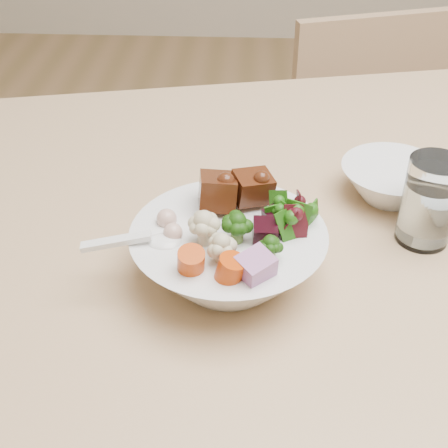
% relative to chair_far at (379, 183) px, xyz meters
% --- Properties ---
extents(chair_far, '(0.49, 0.49, 0.84)m').
position_rel_chair_far_xyz_m(chair_far, '(0.00, 0.00, 0.00)').
color(chair_far, tan).
rests_on(chair_far, ground).
extents(food_bowl, '(0.21, 0.21, 0.11)m').
position_rel_chair_far_xyz_m(food_bowl, '(-0.33, -0.77, 0.39)').
color(food_bowl, white).
rests_on(food_bowl, dining_table).
extents(soup_spoon, '(0.10, 0.03, 0.02)m').
position_rel_chair_far_xyz_m(soup_spoon, '(-0.41, -0.79, 0.42)').
color(soup_spoon, white).
rests_on(soup_spoon, food_bowl).
extents(water_glass, '(0.06, 0.06, 0.11)m').
position_rel_chair_far_xyz_m(water_glass, '(-0.11, -0.69, 0.41)').
color(water_glass, white).
rests_on(water_glass, dining_table).
extents(side_bowl, '(0.13, 0.13, 0.04)m').
position_rel_chair_far_xyz_m(side_bowl, '(-0.13, -0.60, 0.38)').
color(side_bowl, white).
rests_on(side_bowl, dining_table).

